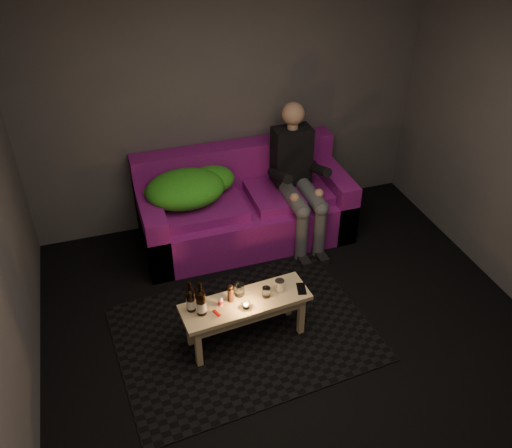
{
  "coord_description": "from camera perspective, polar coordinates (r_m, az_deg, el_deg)",
  "views": [
    {
      "loc": [
        -1.27,
        -2.54,
        3.32
      ],
      "look_at": [
        -0.04,
        1.25,
        0.52
      ],
      "focal_mm": 38.0,
      "sensor_mm": 36.0,
      "label": 1
    }
  ],
  "objects": [
    {
      "name": "room",
      "position": [
        3.67,
        4.36,
        7.86
      ],
      "size": [
        4.5,
        4.5,
        4.5
      ],
      "color": "silver",
      "rests_on": "ground"
    },
    {
      "name": "coffee_table",
      "position": [
        4.29,
        -1.09,
        -8.79
      ],
      "size": [
        1.04,
        0.41,
        0.42
      ],
      "rotation": [
        0.0,
        0.0,
        0.09
      ],
      "color": "#D9B57F",
      "rests_on": "rug"
    },
    {
      "name": "tealight",
      "position": [
        4.17,
        -1.06,
        -8.57
      ],
      "size": [
        0.06,
        0.06,
        0.04
      ],
      "color": "white",
      "rests_on": "coffee_table"
    },
    {
      "name": "smartphone",
      "position": [
        4.35,
        4.8,
        -6.81
      ],
      "size": [
        0.1,
        0.15,
        0.01
      ],
      "primitive_type": "cube",
      "rotation": [
        0.0,
        0.0,
        -0.24
      ],
      "color": "black",
      "rests_on": "coffee_table"
    },
    {
      "name": "red_lighter",
      "position": [
        4.14,
        -4.16,
        -9.35
      ],
      "size": [
        0.05,
        0.08,
        0.01
      ],
      "primitive_type": "cube",
      "rotation": [
        0.0,
        0.0,
        0.38
      ],
      "color": "red",
      "rests_on": "coffee_table"
    },
    {
      "name": "steel_cup",
      "position": [
        4.3,
        2.49,
        -6.49
      ],
      "size": [
        0.1,
        0.1,
        0.1
      ],
      "primitive_type": "cylinder",
      "rotation": [
        0.0,
        0.0,
        -0.35
      ],
      "color": "silver",
      "rests_on": "coffee_table"
    },
    {
      "name": "beer_bottle_a",
      "position": [
        4.13,
        -6.89,
        -7.93
      ],
      "size": [
        0.07,
        0.07,
        0.28
      ],
      "color": "black",
      "rests_on": "coffee_table"
    },
    {
      "name": "person",
      "position": [
        5.25,
        4.37,
        5.26
      ],
      "size": [
        0.37,
        0.85,
        1.37
      ],
      "color": "black",
      "rests_on": "sofa"
    },
    {
      "name": "beer_bottle_b",
      "position": [
        4.08,
        -5.82,
        -8.19
      ],
      "size": [
        0.08,
        0.08,
        0.31
      ],
      "color": "black",
      "rests_on": "coffee_table"
    },
    {
      "name": "rug",
      "position": [
        4.57,
        -1.23,
        -11.43
      ],
      "size": [
        2.16,
        1.65,
        0.01
      ],
      "primitive_type": "cube",
      "rotation": [
        0.0,
        0.0,
        0.09
      ],
      "color": "black",
      "rests_on": "floor"
    },
    {
      "name": "pepper_mill",
      "position": [
        4.2,
        -2.71,
        -7.45
      ],
      "size": [
        0.06,
        0.06,
        0.12
      ],
      "primitive_type": "cylinder",
      "rotation": [
        0.0,
        0.0,
        0.34
      ],
      "color": "black",
      "rests_on": "coffee_table"
    },
    {
      "name": "green_blanket",
      "position": [
        5.15,
        -7.04,
        3.87
      ],
      "size": [
        0.91,
        0.62,
        0.31
      ],
      "color": "#23911A",
      "rests_on": "sofa"
    },
    {
      "name": "tumbler_front",
      "position": [
        4.25,
        1.09,
        -7.18
      ],
      "size": [
        0.09,
        0.09,
        0.08
      ],
      "primitive_type": "cylinder",
      "rotation": [
        0.0,
        0.0,
        -0.36
      ],
      "color": "white",
      "rests_on": "coffee_table"
    },
    {
      "name": "sofa",
      "position": [
        5.45,
        -1.33,
        1.74
      ],
      "size": [
        2.06,
        0.93,
        0.88
      ],
      "color": "#791063",
      "rests_on": "floor"
    },
    {
      "name": "tumbler_back",
      "position": [
        4.26,
        -1.77,
        -6.9
      ],
      "size": [
        0.1,
        0.1,
        0.1
      ],
      "primitive_type": "cylinder",
      "rotation": [
        0.0,
        0.0,
        0.2
      ],
      "color": "white",
      "rests_on": "coffee_table"
    },
    {
      "name": "salt_shaker",
      "position": [
        4.19,
        -3.79,
        -8.09
      ],
      "size": [
        0.05,
        0.05,
        0.08
      ],
      "primitive_type": "cylinder",
      "rotation": [
        0.0,
        0.0,
        -0.24
      ],
      "color": "silver",
      "rests_on": "coffee_table"
    },
    {
      "name": "floor",
      "position": [
        4.37,
        5.72,
        -14.54
      ],
      "size": [
        4.5,
        4.5,
        0.0
      ],
      "primitive_type": "plane",
      "color": "black",
      "rests_on": "ground"
    }
  ]
}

